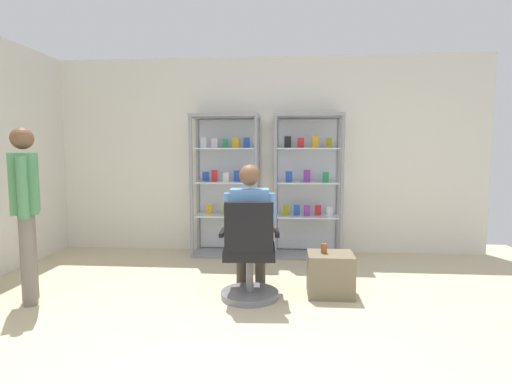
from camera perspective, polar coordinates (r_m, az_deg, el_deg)
The scene contains 9 objects.
ground_plane at distance 3.00m, azimuth -1.51°, elevation -22.29°, with size 7.20×7.20×0.00m, color #C6B793.
back_wall at distance 5.64m, azimuth 1.65°, elevation 5.17°, with size 6.00×0.10×2.70m, color silver.
display_cabinet_left at distance 5.47m, azimuth -4.24°, elevation 1.13°, with size 0.90×0.45×1.90m.
display_cabinet_right at distance 5.42m, azimuth 7.33°, elevation 1.00°, with size 0.90×0.45×1.90m.
office_chair at distance 3.83m, azimuth -0.93°, elevation -9.59°, with size 0.58×0.56×0.96m.
seated_shopkeeper at distance 3.92m, azimuth -0.86°, elevation -4.46°, with size 0.50×0.58×1.29m.
storage_crate at distance 4.07m, azimuth 10.54°, elevation -11.46°, with size 0.44×0.38×0.42m, color #72664C.
tea_glass at distance 4.00m, azimuth 9.68°, elevation -7.94°, with size 0.06×0.06×0.10m, color brown.
standing_customer at distance 4.24m, azimuth -30.02°, elevation -1.45°, with size 0.37×0.46×1.63m.
Camera 1 is at (0.28, -2.63, 1.41)m, focal length 28.02 mm.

